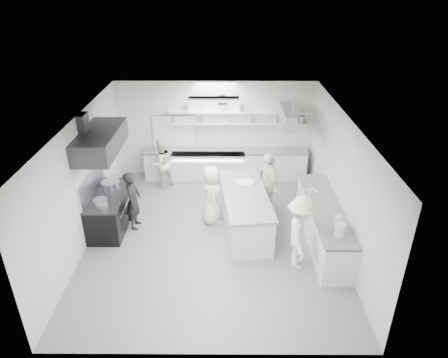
{
  "coord_description": "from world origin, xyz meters",
  "views": [
    {
      "loc": [
        0.31,
        -8.25,
        5.81
      ],
      "look_at": [
        0.27,
        0.6,
        1.27
      ],
      "focal_mm": 32.29,
      "sensor_mm": 36.0,
      "label": 1
    }
  ],
  "objects_px": {
    "stove": "(111,211)",
    "prep_island": "(245,212)",
    "back_counter": "(225,164)",
    "cook_stove": "(133,200)",
    "cook_back": "(161,163)",
    "right_counter": "(324,224)"
  },
  "relations": [
    {
      "from": "stove",
      "to": "back_counter",
      "type": "distance_m",
      "value": 4.03
    },
    {
      "from": "stove",
      "to": "right_counter",
      "type": "bearing_deg",
      "value": -6.52
    },
    {
      "from": "cook_stove",
      "to": "cook_back",
      "type": "bearing_deg",
      "value": -7.21
    },
    {
      "from": "right_counter",
      "to": "stove",
      "type": "bearing_deg",
      "value": 173.48
    },
    {
      "from": "stove",
      "to": "cook_stove",
      "type": "relative_size",
      "value": 1.18
    },
    {
      "from": "stove",
      "to": "back_counter",
      "type": "height_order",
      "value": "back_counter"
    },
    {
      "from": "cook_stove",
      "to": "stove",
      "type": "bearing_deg",
      "value": 92.56
    },
    {
      "from": "right_counter",
      "to": "cook_back",
      "type": "xyz_separation_m",
      "value": [
        -4.27,
        2.83,
        0.28
      ]
    },
    {
      "from": "back_counter",
      "to": "cook_back",
      "type": "height_order",
      "value": "cook_back"
    },
    {
      "from": "cook_stove",
      "to": "prep_island",
      "type": "bearing_deg",
      "value": -88.99
    },
    {
      "from": "stove",
      "to": "prep_island",
      "type": "height_order",
      "value": "prep_island"
    },
    {
      "from": "back_counter",
      "to": "prep_island",
      "type": "relative_size",
      "value": 1.91
    },
    {
      "from": "stove",
      "to": "right_counter",
      "type": "distance_m",
      "value": 5.28
    },
    {
      "from": "back_counter",
      "to": "right_counter",
      "type": "relative_size",
      "value": 1.52
    },
    {
      "from": "stove",
      "to": "cook_back",
      "type": "distance_m",
      "value": 2.45
    },
    {
      "from": "prep_island",
      "to": "cook_stove",
      "type": "relative_size",
      "value": 1.71
    },
    {
      "from": "back_counter",
      "to": "cook_back",
      "type": "relative_size",
      "value": 3.31
    },
    {
      "from": "cook_back",
      "to": "right_counter",
      "type": "bearing_deg",
      "value": 108.1
    },
    {
      "from": "right_counter",
      "to": "prep_island",
      "type": "xyz_separation_m",
      "value": [
        -1.86,
        0.54,
        0.01
      ]
    },
    {
      "from": "stove",
      "to": "prep_island",
      "type": "relative_size",
      "value": 0.69
    },
    {
      "from": "back_counter",
      "to": "cook_back",
      "type": "xyz_separation_m",
      "value": [
        -1.92,
        -0.57,
        0.29
      ]
    },
    {
      "from": "cook_stove",
      "to": "cook_back",
      "type": "distance_m",
      "value": 2.26
    }
  ]
}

